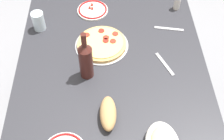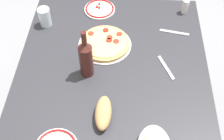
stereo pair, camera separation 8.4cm
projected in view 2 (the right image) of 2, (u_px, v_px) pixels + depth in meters
The scene contains 10 objects.
ground_plane at pixel (112, 139), 2.15m from camera, with size 8.00×8.00×0.00m, color gray.
dining_table at pixel (112, 87), 1.65m from camera, with size 1.26×1.01×0.76m.
pepperoni_pizza at pixel (105, 43), 1.67m from camera, with size 0.30×0.30×0.03m.
wine_bottle at pixel (86, 58), 1.47m from camera, with size 0.07×0.07×0.29m.
water_glass at pixel (45, 17), 1.75m from camera, with size 0.07×0.07×0.11m, color silver.
side_plate_near at pixel (100, 9), 1.87m from camera, with size 0.19×0.19×0.02m.
bread_loaf at pixel (103, 113), 1.37m from camera, with size 0.18×0.08×0.07m, color tan.
spice_shaker at pixel (185, 7), 1.83m from camera, with size 0.04×0.04×0.09m.
fork_left at pixel (174, 32), 1.75m from camera, with size 0.17×0.02×0.01m, color #B7B7BC.
fork_right at pixel (166, 68), 1.58m from camera, with size 0.17×0.02×0.01m, color #B7B7BC.
Camera 2 is at (0.96, 0.05, 1.98)m, focal length 48.20 mm.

